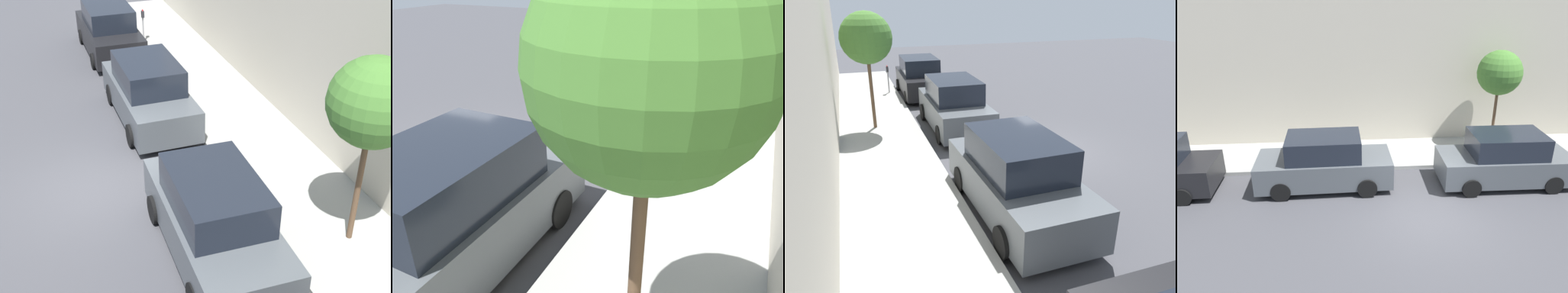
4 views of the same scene
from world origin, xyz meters
TOP-DOWN VIEW (x-y plane):
  - ground_plane at (0.00, 0.00)m, footprint 60.00×60.00m
  - sidewalk at (4.98, 0.00)m, footprint 2.95×32.00m
  - parked_suv_second at (2.13, -3.30)m, footprint 2.08×4.83m
  - parked_suv_third at (2.42, 3.29)m, footprint 2.08×4.83m
  - parked_suv_fourth at (2.41, 9.52)m, footprint 2.08×4.81m
  - parking_meter_far at (3.95, 10.01)m, footprint 0.11×0.15m
  - street_tree at (5.12, -3.98)m, footprint 1.86×1.86m
  - fire_hydrant at (3.85, 12.17)m, footprint 0.20×0.20m

SIDE VIEW (x-z plane):
  - ground_plane at x=0.00m, z-range 0.00..0.00m
  - sidewalk at x=4.98m, z-range 0.00..0.15m
  - fire_hydrant at x=3.85m, z-range 0.15..0.84m
  - parked_suv_third at x=2.42m, z-range -0.06..1.92m
  - parked_suv_second at x=2.13m, z-range -0.06..1.92m
  - parked_suv_fourth at x=2.41m, z-range -0.06..1.92m
  - parking_meter_far at x=3.95m, z-range 0.31..1.67m
  - street_tree at x=5.12m, z-range 1.35..5.64m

